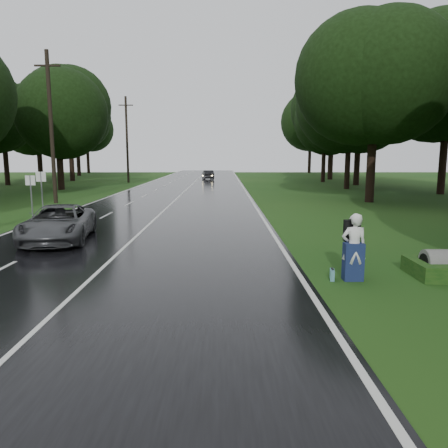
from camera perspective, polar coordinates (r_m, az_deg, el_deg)
The scene contains 16 objects.
ground at distance 11.19m, azimuth -19.35°, elevation -9.01°, with size 160.00×160.00×0.00m, color #204414.
road at distance 30.44m, azimuth -7.02°, elevation 2.69°, with size 12.00×140.00×0.04m, color black.
lane_center at distance 30.44m, azimuth -7.02°, elevation 2.74°, with size 0.12×140.00×0.01m, color silver.
grey_car at distance 18.12m, azimuth -21.25°, elevation 0.10°, with size 2.34×5.06×1.41m, color #46484B.
far_car at distance 61.77m, azimuth -2.17°, elevation 6.59°, with size 1.37×3.94×1.30m, color black.
hitchhiker at distance 12.16m, azimuth 16.93°, elevation -3.26°, with size 0.69×0.62×1.86m.
suitcase at distance 12.20m, azimuth 14.26°, elevation -6.59°, with size 0.12×0.40×0.28m, color teal.
utility_pole_mid at distance 33.30m, azimuth -21.55°, elevation 2.63°, with size 1.80×0.28×10.61m, color black, non-canonical shape.
utility_pole_far at distance 56.36m, azimuth -12.65°, elevation 5.44°, with size 1.80×0.28×10.72m, color black, non-canonical shape.
road_sign_a at distance 26.60m, azimuth -24.19°, elevation 0.99°, with size 0.55×0.10×2.29m, color white, non-canonical shape.
road_sign_b at distance 27.91m, azimuth -23.00°, elevation 1.41°, with size 0.59×0.10×2.45m, color white, non-canonical shape.
tree_left_e at distance 46.35m, azimuth -20.89°, elevation 4.32°, with size 7.99×7.99×12.48m, color black, non-canonical shape.
tree_left_f at distance 62.19m, azimuth -19.58°, elevation 5.46°, with size 11.51×11.51×17.98m, color black, non-canonical shape.
tree_right_d at distance 33.41m, azimuth 18.82°, elevation 2.80°, with size 10.07×10.07×15.73m, color black, non-canonical shape.
tree_right_e at distance 46.08m, azimuth 16.04°, elevation 4.54°, with size 9.36×9.36×14.62m, color black, non-canonical shape.
tree_right_f at distance 57.46m, azimuth 13.06°, elevation 5.49°, with size 8.74×8.74×13.65m, color black, non-canonical shape.
Camera 1 is at (3.64, -10.03, 3.38)m, focal length 34.20 mm.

